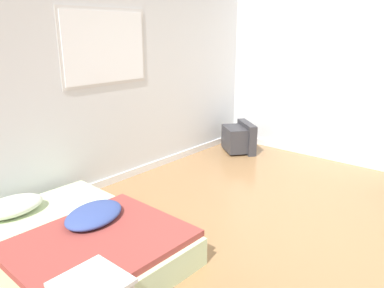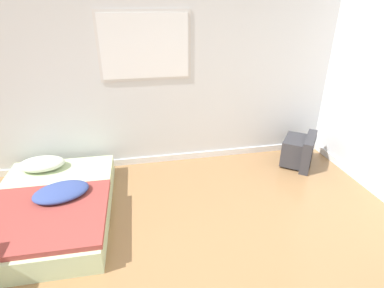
# 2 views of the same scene
# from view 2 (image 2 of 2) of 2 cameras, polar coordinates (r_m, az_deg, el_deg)

# --- Properties ---
(wall_back) EXTENTS (7.61, 0.08, 2.60)m
(wall_back) POSITION_cam_2_polar(r_m,az_deg,el_deg) (3.83, -10.47, 13.83)
(wall_back) COLOR silver
(wall_back) RESTS_ON ground_plane
(mattress_bed) EXTENTS (1.24, 1.74, 0.37)m
(mattress_bed) POSITION_cam_2_polar(r_m,az_deg,el_deg) (3.47, -25.52, -10.50)
(mattress_bed) COLOR beige
(mattress_bed) RESTS_ON ground_plane
(crt_tv) EXTENTS (0.61, 0.64, 0.43)m
(crt_tv) POSITION_cam_2_polar(r_m,az_deg,el_deg) (4.32, 19.80, -1.19)
(crt_tv) COLOR #333338
(crt_tv) RESTS_ON ground_plane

